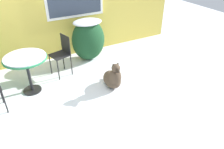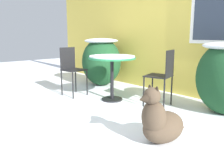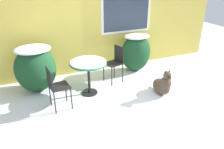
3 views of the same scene
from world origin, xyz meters
The scene contains 5 objects.
ground_plane centered at (0.00, 0.00, 0.00)m, with size 16.00×16.00×0.00m, color white.
shrub_middle centered at (1.20, 1.69, 0.56)m, with size 0.85×0.65×1.06m.
patio_table centered at (-0.43, 0.94, 0.68)m, with size 0.83×0.83×0.80m.
patio_chair_near_table centered at (0.39, 1.30, 0.53)m, with size 0.46×0.46×0.92m.
dog centered at (1.12, 0.25, 0.23)m, with size 0.40×0.74×0.65m.
Camera 1 is at (-0.74, -3.11, 2.70)m, focal length 35.00 mm.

